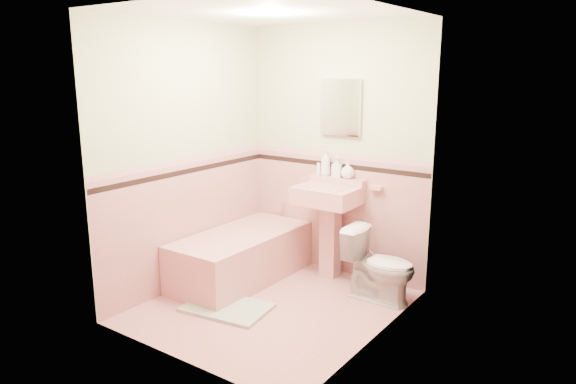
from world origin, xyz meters
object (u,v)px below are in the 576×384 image
Objects in this scene: toilet at (380,265)px; bucket at (367,272)px; sink at (327,233)px; medicine_cabinet at (341,107)px; soap_bottle_left at (326,163)px; shoe at (221,299)px; soap_bottle_right at (348,170)px; bathtub at (241,258)px; soap_bottle_mid at (337,167)px.

toilet is 3.02× the size of bucket.
sink is 0.70m from toilet.
bucket is (0.39, -0.09, -1.59)m from medicine_cabinet.
soap_bottle_left is at bearing -168.02° from medicine_cabinet.
sink is 5.88× the size of shoe.
soap_bottle_right is (0.11, -0.03, -0.60)m from medicine_cabinet.
shoe is (-0.30, -1.29, -1.08)m from soap_bottle_left.
soap_bottle_right is 1.74m from shoe.
toilet is at bearing 14.58° from bathtub.
shoe is (-0.43, -1.29, -1.05)m from soap_bottle_mid.
sink is at bearing -122.13° from soap_bottle_right.
soap_bottle_left is 0.40× the size of toilet.
soap_bottle_left is at bearing 128.15° from sink.
soap_bottle_mid is at bearing 0.00° from soap_bottle_left.
soap_bottle_right reaches higher than bucket.
medicine_cabinet is at bearing 90.00° from sink.
soap_bottle_right reaches higher than shoe.
soap_bottle_mid reaches higher than soap_bottle_right.
soap_bottle_mid is at bearing 46.57° from bathtub.
sink reaches higher than bucket.
bathtub is at bearing -127.18° from soap_bottle_left.
bucket is at bearing -13.02° from medicine_cabinet.
shoe is (0.24, -0.58, -0.16)m from bathtub.
bucket is at bearing -6.43° from soap_bottle_left.
medicine_cabinet is 0.58m from soap_bottle_left.
shoe is (-0.44, -1.11, -0.41)m from sink.
soap_bottle_mid is 1.08m from bucket.
bathtub is 5.71× the size of soap_bottle_left.
shoe is (-0.44, -1.32, -1.64)m from medicine_cabinet.
soap_bottle_mid is at bearing -104.69° from medicine_cabinet.
soap_bottle_left is at bearing 180.00° from soap_bottle_mid.
sink is 0.54m from bucket.
toilet is at bearing 50.74° from shoe.
soap_bottle_left is 1.71m from shoe.
medicine_cabinet is at bearing 165.14° from soap_bottle_right.
toilet reaches higher than shoe.
soap_bottle_left is (-0.14, 0.18, 0.67)m from sink.
sink is at bearing 79.16° from shoe.
bathtub is 2.26× the size of toilet.
soap_bottle_right reaches higher than bathtub.
soap_bottle_mid is 1.09m from toilet.
medicine_cabinet is at bearing 11.98° from soap_bottle_left.
bucket is at bearing 17.26° from sink.
bucket is 1.48m from shoe.
medicine_cabinet is 2.70× the size of soap_bottle_mid.
toilet is (0.67, -0.18, -0.14)m from sink.
bucket is (0.27, -0.06, -0.99)m from soap_bottle_right.
soap_bottle_mid is at bearing 180.00° from soap_bottle_right.
medicine_cabinet is 1.57m from toilet.
sink reaches higher than bathtub.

